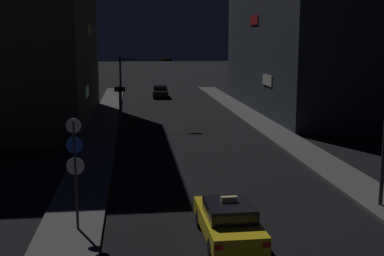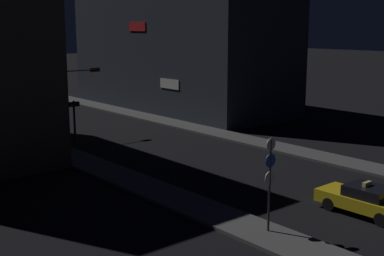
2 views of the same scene
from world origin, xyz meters
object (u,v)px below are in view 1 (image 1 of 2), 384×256
sign_pole_left (75,164)px  taxi (228,220)px  traffic_light_overhead (140,76)px  far_car (160,91)px  traffic_light_left_kerb (120,99)px

sign_pole_left → taxi: bearing=-14.0°
traffic_light_overhead → sign_pole_left: size_ratio=1.38×
taxi → traffic_light_overhead: traffic_light_overhead is taller
far_car → sign_pole_left: bearing=-97.3°
taxi → sign_pole_left: 5.76m
traffic_light_left_kerb → taxi: bearing=-78.7°
sign_pole_left → traffic_light_overhead: bearing=83.4°
traffic_light_left_kerb → sign_pole_left: size_ratio=0.87×
far_car → sign_pole_left: size_ratio=1.11×
traffic_light_overhead → traffic_light_left_kerb: 3.98m
traffic_light_overhead → taxi: bearing=-83.8°
far_car → traffic_light_left_kerb: (-4.25, -22.69, 1.82)m
far_car → sign_pole_left: (-5.38, -42.23, 1.86)m
taxi → traffic_light_overhead: size_ratio=0.80×
taxi → traffic_light_overhead: (-2.63, 24.21, 3.29)m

